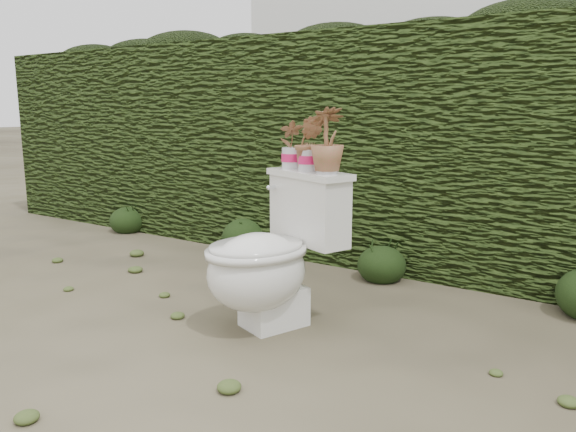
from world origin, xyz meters
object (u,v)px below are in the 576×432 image
Objects in this scene: potted_plant_left at (292,146)px; potted_plant_center at (309,145)px; potted_plant_right at (327,142)px; toilet at (270,259)px.

potted_plant_center is (0.14, -0.05, 0.01)m from potted_plant_left.
potted_plant_left is 0.29m from potted_plant_right.
potted_plant_center is at bearing 113.45° from potted_plant_left.
potted_plant_center is (0.08, 0.23, 0.55)m from toilet.
potted_plant_center reaches higher than potted_plant_left.
toilet is 3.35× the size of potted_plant_left.
potted_plant_right is at bearing -43.59° from potted_plant_center.
toilet is 0.60m from potted_plant_center.
toilet is 2.60× the size of potted_plant_right.
potted_plant_left is at bearing 122.38° from toilet.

